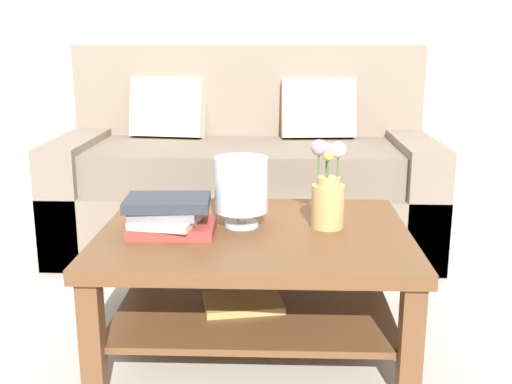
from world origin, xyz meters
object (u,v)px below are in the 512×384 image
at_px(couch, 246,177).
at_px(book_stack_main, 168,216).
at_px(glass_hurricane_vase, 241,186).
at_px(coffee_table, 254,259).
at_px(flower_pitcher, 328,194).

relative_size(couch, book_stack_main, 6.13).
bearing_deg(glass_hurricane_vase, book_stack_main, -159.53).
relative_size(book_stack_main, glass_hurricane_vase, 1.25).
relative_size(couch, glass_hurricane_vase, 7.64).
xyz_separation_m(coffee_table, glass_hurricane_vase, (-0.05, 0.04, 0.26)).
relative_size(book_stack_main, flower_pitcher, 0.99).
bearing_deg(coffee_table, glass_hurricane_vase, 141.34).
xyz_separation_m(glass_hurricane_vase, flower_pitcher, (0.31, -0.00, -0.03)).
distance_m(coffee_table, flower_pitcher, 0.36).
xyz_separation_m(couch, book_stack_main, (-0.21, -1.20, 0.13)).
relative_size(glass_hurricane_vase, flower_pitcher, 0.79).
relative_size(couch, flower_pitcher, 6.07).
bearing_deg(book_stack_main, coffee_table, 10.41).
xyz_separation_m(coffee_table, flower_pitcher, (0.26, 0.04, 0.24)).
xyz_separation_m(couch, flower_pitcher, (0.35, -1.11, 0.19)).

